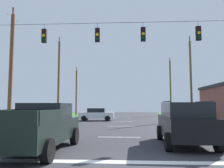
# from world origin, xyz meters

# --- Properties ---
(stop_bar_stripe) EXTENTS (15.22, 0.45, 0.01)m
(stop_bar_stripe) POSITION_xyz_m (0.00, 2.33, 0.00)
(stop_bar_stripe) COLOR white
(stop_bar_stripe) RESTS_ON ground
(lane_dash_0) EXTENTS (2.50, 0.15, 0.01)m
(lane_dash_0) POSITION_xyz_m (0.00, 8.33, 0.00)
(lane_dash_0) COLOR white
(lane_dash_0) RESTS_ON ground
(lane_dash_1) EXTENTS (2.50, 0.15, 0.01)m
(lane_dash_1) POSITION_xyz_m (0.00, 15.59, 0.00)
(lane_dash_1) COLOR white
(lane_dash_1) RESTS_ON ground
(lane_dash_2) EXTENTS (2.50, 0.15, 0.01)m
(lane_dash_2) POSITION_xyz_m (0.00, 21.37, 0.00)
(lane_dash_2) COLOR white
(lane_dash_2) RESTS_ON ground
(lane_dash_3) EXTENTS (2.50, 0.15, 0.01)m
(lane_dash_3) POSITION_xyz_m (0.00, 28.42, 0.00)
(lane_dash_3) COLOR white
(lane_dash_3) RESTS_ON ground
(lane_dash_4) EXTENTS (2.50, 0.15, 0.01)m
(lane_dash_4) POSITION_xyz_m (0.00, 33.34, 0.00)
(lane_dash_4) COLOR white
(lane_dash_4) RESTS_ON ground
(overhead_signal_span) EXTENTS (17.78, 0.31, 8.02)m
(overhead_signal_span) POSITION_xyz_m (0.04, 9.73, 4.49)
(overhead_signal_span) COLOR brown
(overhead_signal_span) RESTS_ON ground
(pickup_truck) EXTENTS (2.37, 5.44, 1.95)m
(pickup_truck) POSITION_xyz_m (-3.11, 3.97, 0.97)
(pickup_truck) COLOR black
(pickup_truck) RESTS_ON ground
(suv_black) EXTENTS (2.37, 4.88, 2.05)m
(suv_black) POSITION_xyz_m (3.15, 5.76, 1.06)
(suv_black) COLOR black
(suv_black) RESTS_ON ground
(distant_car_crossing_white) EXTENTS (4.31, 2.04, 1.52)m
(distant_car_crossing_white) POSITION_xyz_m (-3.18, 23.26, 0.79)
(distant_car_crossing_white) COLOR silver
(distant_car_crossing_white) RESTS_ON ground
(distant_car_oncoming) EXTENTS (2.26, 4.41, 1.52)m
(distant_car_oncoming) POSITION_xyz_m (9.32, 22.33, 0.79)
(distant_car_oncoming) COLOR navy
(distant_car_oncoming) RESTS_ON ground
(utility_pole_mid_right) EXTENTS (0.27, 1.84, 10.92)m
(utility_pole_mid_right) POSITION_xyz_m (8.86, 24.61, 5.31)
(utility_pole_mid_right) COLOR brown
(utility_pole_mid_right) RESTS_ON ground
(utility_pole_far_right) EXTENTS (0.30, 1.94, 11.06)m
(utility_pole_far_right) POSITION_xyz_m (9.11, 39.34, 5.55)
(utility_pole_far_right) COLOR brown
(utility_pole_far_right) RESTS_ON ground
(utility_pole_mid_left) EXTENTS (0.31, 1.70, 9.95)m
(utility_pole_mid_left) POSITION_xyz_m (-8.84, 12.55, 4.81)
(utility_pole_mid_left) COLOR brown
(utility_pole_mid_left) RESTS_ON ground
(utility_pole_far_left) EXTENTS (0.30, 1.80, 11.50)m
(utility_pole_far_left) POSITION_xyz_m (-8.83, 25.97, 5.58)
(utility_pole_far_left) COLOR brown
(utility_pole_far_left) RESTS_ON ground
(utility_pole_distant_right) EXTENTS (0.28, 1.70, 9.29)m
(utility_pole_distant_right) POSITION_xyz_m (-9.02, 38.66, 4.51)
(utility_pole_distant_right) COLOR brown
(utility_pole_distant_right) RESTS_ON ground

